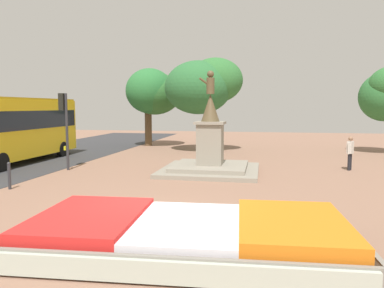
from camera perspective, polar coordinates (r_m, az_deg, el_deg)
name	(u,v)px	position (r m, az deg, el deg)	size (l,w,h in m)	color
ground_plane	(154,224)	(9.92, -5.86, -12.00)	(72.44, 72.44, 0.00)	#8C6651
flower_planter	(189,234)	(8.16, -0.53, -13.59)	(7.16, 3.97, 0.71)	#38281C
statue_monument	(210,154)	(17.26, 2.78, -1.54)	(4.41, 4.41, 4.64)	gray
traffic_light_mid_block	(64,117)	(18.69, -18.87, 3.85)	(0.41, 0.29, 3.64)	#2D2D33
city_bus	(12,126)	(21.98, -25.68, 2.48)	(2.59, 9.13, 3.48)	gold
pedestrian_with_handbag	(350,151)	(19.25, 22.95, -0.98)	(0.38, 0.50, 1.61)	black
kerb_bollard_north	(9,175)	(15.24, -26.08, -4.28)	(0.12, 0.12, 1.01)	#2D2D33
park_tree_behind_statue	(204,85)	(25.07, 1.85, 8.94)	(5.15, 4.09, 6.24)	brown
park_tree_street_side	(152,93)	(28.71, -6.04, 7.79)	(4.04, 4.42, 5.88)	brown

